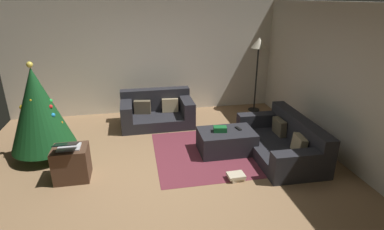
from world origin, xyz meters
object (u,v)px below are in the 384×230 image
couch_left (157,111)px  side_table (72,163)px  gift_box (220,129)px  christmas_tree (38,109)px  laptop (68,146)px  ottoman (226,141)px  tv_remote (238,128)px  book_stack (236,177)px  couch_right (284,141)px  corner_lamp (259,49)px

couch_left → side_table: couch_left is taller
gift_box → side_table: (-2.49, -0.42, -0.19)m
christmas_tree → laptop: bearing=-56.7°
ottoman → tv_remote: 0.32m
gift_box → laptop: 2.54m
side_table → gift_box: bearing=9.6°
couch_left → tv_remote: (1.37, -1.54, 0.13)m
side_table → couch_left: bearing=53.5°
side_table → ottoman: bearing=8.9°
couch_left → side_table: bearing=53.0°
couch_left → tv_remote: 2.06m
gift_box → side_table: bearing=-170.4°
book_stack → ottoman: bearing=82.9°
ottoman → book_stack: size_ratio=3.66×
couch_left → couch_right: size_ratio=0.81×
couch_left → side_table: (-1.48, -2.00, -0.02)m
ottoman → christmas_tree: (-3.20, 0.42, 0.70)m
gift_box → christmas_tree: 3.14m
book_stack → corner_lamp: size_ratio=0.15×
couch_left → tv_remote: size_ratio=9.73×
side_table → corner_lamp: (3.95, 2.39, 1.26)m
tv_remote → laptop: bearing=177.8°
tv_remote → side_table: (-2.85, -0.46, -0.15)m
gift_box → book_stack: size_ratio=0.85×
laptop → corner_lamp: size_ratio=0.23×
book_stack → gift_box: bearing=90.3°
gift_box → christmas_tree: bearing=172.4°
side_table → couch_right: bearing=1.9°
couch_left → laptop: couch_left is taller
side_table → book_stack: side_table is taller
ottoman → laptop: laptop is taller
ottoman → book_stack: (-0.12, -0.94, -0.15)m
couch_right → tv_remote: 0.85m
couch_right → side_table: (-3.61, -0.12, 0.02)m
side_table → corner_lamp: size_ratio=0.30×
gift_box → couch_right: bearing=-15.0°
ottoman → laptop: 2.69m
couch_left → book_stack: 2.74m
couch_right → ottoman: couch_right is taller
couch_left → corner_lamp: 2.79m
tv_remote → ottoman: bearing=-179.8°
gift_box → laptop: size_ratio=0.57×
side_table → laptop: (-0.00, -0.06, 0.33)m
couch_right → ottoman: 1.04m
ottoman → book_stack: bearing=-97.1°
ottoman → side_table: 2.65m
corner_lamp → tv_remote: bearing=-119.7°
couch_right → couch_left: bearing=49.6°
couch_left → book_stack: bearing=111.4°
tv_remote → laptop: laptop is taller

